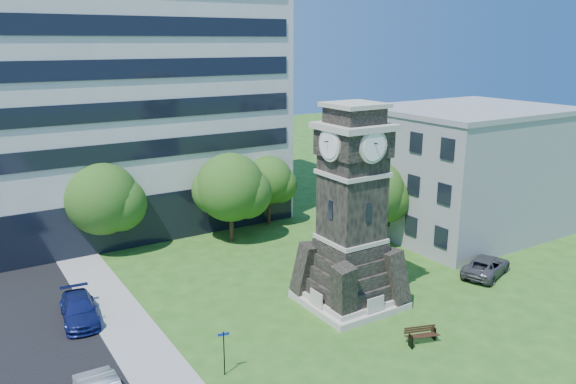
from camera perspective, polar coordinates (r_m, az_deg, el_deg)
ground at (r=32.33m, az=4.14°, el=-13.71°), size 160.00×160.00×0.00m
sidewalk at (r=32.62m, az=-15.45°, el=-13.92°), size 3.00×70.00×0.06m
clock_tower at (r=33.38m, az=6.44°, el=-2.93°), size 5.40×5.40×12.22m
office_tall at (r=50.47m, az=-16.79°, el=12.96°), size 26.20×15.11×28.60m
office_low at (r=49.13m, az=17.67°, el=2.21°), size 15.20×12.20×10.40m
car_street_north at (r=34.94m, az=-20.45°, el=-11.13°), size 2.37×4.84×1.35m
car_east_lot at (r=41.07m, az=19.49°, el=-7.11°), size 5.09×3.56×1.29m
park_bench at (r=31.56m, az=13.42°, el=-13.88°), size 1.79×0.48×0.92m
street_sign at (r=27.85m, az=-6.53°, el=-15.47°), size 0.55×0.06×2.30m
tree_nw at (r=43.98m, az=-18.28°, el=-0.82°), size 6.02×5.48×6.99m
tree_nc at (r=44.35m, az=-5.77°, el=0.28°), size 5.98×5.44×7.17m
tree_ne at (r=48.35m, az=-1.94°, el=1.04°), size 4.62×4.20×6.09m
tree_east at (r=43.73m, az=8.55°, el=-0.22°), size 5.62×5.10×6.86m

